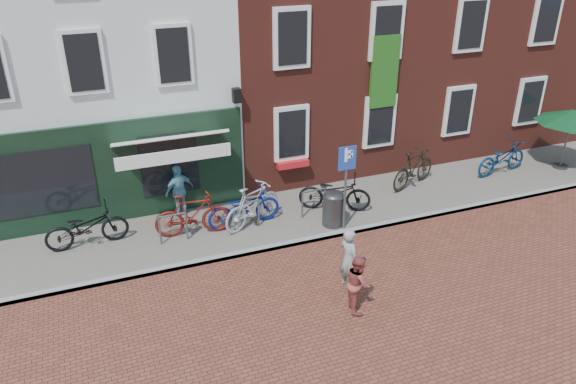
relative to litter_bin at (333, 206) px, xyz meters
name	(u,v)px	position (x,y,z in m)	size (l,w,h in m)	color
ground	(314,242)	(-0.80, -0.54, -0.66)	(80.00, 80.00, 0.00)	brown
sidewalk	(325,209)	(0.20, 0.96, -0.61)	(24.00, 3.00, 0.10)	slate
building_stucco	(78,36)	(-5.80, 6.46, 3.84)	(8.00, 8.00, 9.00)	silver
building_brick_mid	(290,8)	(1.20, 6.46, 4.34)	(6.00, 8.00, 10.00)	maroon
filler_right	(566,4)	(13.70, 6.46, 3.84)	(7.00, 8.00, 9.00)	maroon
litter_bin	(333,206)	(0.00, 0.00, 0.00)	(0.59, 0.59, 1.09)	#39393B
parking_sign	(346,173)	(0.19, -0.30, 1.10)	(0.50, 0.08, 2.43)	#4C4C4F
parasol	(573,114)	(8.96, 0.76, 1.36)	(2.31, 2.31, 2.17)	#4C4C4F
woman	(349,259)	(-0.86, -2.64, 0.11)	(0.57, 0.37, 1.55)	gray
boy	(358,283)	(-1.02, -3.43, 0.02)	(0.66, 0.52, 1.37)	#9E413E
cafe_person	(179,191)	(-3.85, 2.06, 0.22)	(0.91, 0.38, 1.56)	#64A6BC
bicycle_0	(87,227)	(-6.42, 1.28, -0.01)	(0.73, 2.09, 1.10)	black
bicycle_1	(193,214)	(-3.74, 0.86, 0.05)	(0.57, 2.03, 1.22)	maroon
bicycle_2	(244,207)	(-2.31, 0.86, -0.01)	(0.73, 2.09, 1.10)	navy
bicycle_3	(253,205)	(-2.08, 0.79, 0.05)	(0.57, 2.03, 1.22)	#B1B1B3
bicycle_4	(335,193)	(0.41, 0.79, -0.01)	(0.73, 2.09, 1.10)	black
bicycle_5	(414,168)	(3.42, 1.34, 0.05)	(0.57, 2.03, 1.22)	black
bicycle_6	(502,158)	(6.70, 1.14, -0.01)	(0.73, 2.09, 1.10)	#062748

